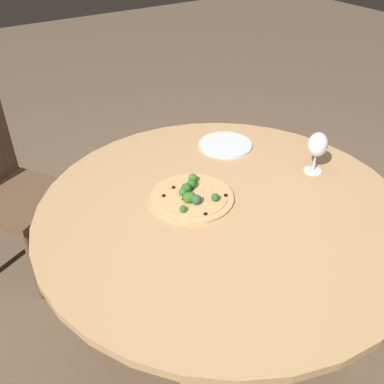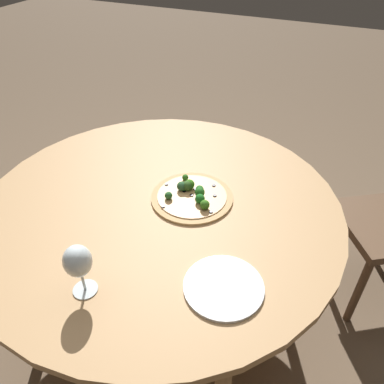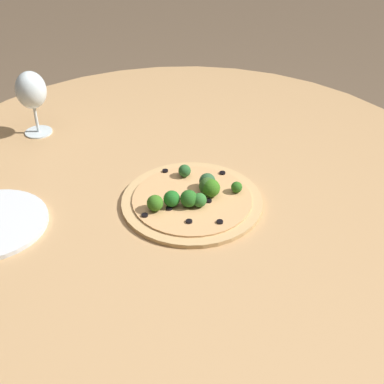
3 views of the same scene
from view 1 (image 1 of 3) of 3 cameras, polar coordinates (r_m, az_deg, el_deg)
ground_plane at (r=2.08m, az=3.32°, el=-17.83°), size 12.00×12.00×0.00m
dining_table at (r=1.60m, az=4.12°, el=-3.41°), size 1.37×1.37×0.72m
chair at (r=2.24m, az=-23.60°, el=0.84°), size 0.55×0.55×0.93m
pizza at (r=1.59m, az=-0.02°, el=-0.54°), size 0.31×0.31×0.05m
wine_glass at (r=1.77m, az=16.40°, el=5.97°), size 0.08×0.08×0.18m
plate_near at (r=1.95m, az=4.49°, el=6.31°), size 0.24×0.24×0.01m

